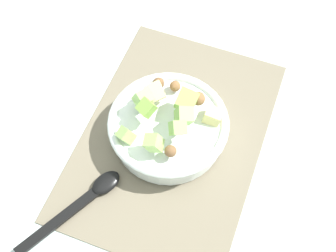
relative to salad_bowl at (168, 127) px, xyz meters
The scene contains 4 objects.
ground_plane 0.04m from the salad_bowl, 83.89° to the right, with size 2.40×2.40×0.00m, color silver.
placemat 0.04m from the salad_bowl, 83.89° to the right, with size 0.48×0.33×0.01m, color #756B56.
salad_bowl is the anchor object (origin of this frame).
serving_spoon 0.20m from the salad_bowl, 152.45° to the left, with size 0.20×0.12×0.01m.
Camera 1 is at (-0.40, -0.14, 0.77)m, focal length 48.89 mm.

